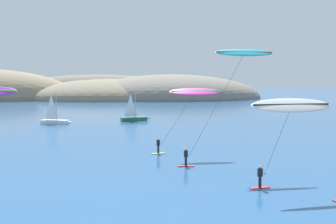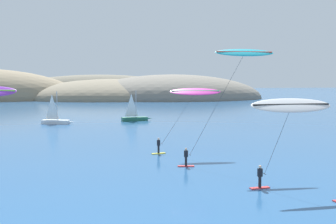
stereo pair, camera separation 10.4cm
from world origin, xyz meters
name	(u,v)px [view 2 (the right image)]	position (x,y,z in m)	size (l,w,h in m)	color
headland_island	(83,99)	(1.17, 151.09, 0.00)	(151.06, 54.07, 23.32)	slate
sailboat_near	(57,120)	(-3.45, 60.39, 0.64)	(5.90, 2.85, 5.70)	white
sailboat_far	(136,117)	(10.72, 63.09, 0.64)	(5.97, 2.22, 5.70)	#23664C
kitesurfer_cyan	(239,62)	(15.02, 21.31, 9.50)	(8.92, 1.42, 10.75)	red
kitesurfer_magenta	(193,95)	(12.45, 28.08, 6.19)	(7.48, 2.01, 7.02)	yellow
kitesurfer_white	(290,110)	(15.78, 13.13, 5.72)	(6.32, 1.52, 6.60)	red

